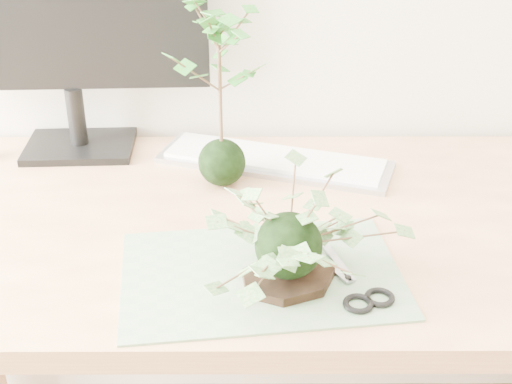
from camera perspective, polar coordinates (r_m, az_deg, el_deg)
desk at (r=1.30m, az=2.69°, el=-5.40°), size 1.60×0.70×0.74m
cutting_mat at (r=1.10m, az=0.43°, el=-6.59°), size 0.46×0.33×0.00m
stone_dish at (r=1.08m, az=2.56°, el=-6.88°), size 0.20×0.20×0.01m
ivy_kokedama at (r=1.02m, az=2.68°, el=-2.08°), size 0.36×0.36×0.20m
maple_kokedama at (r=1.27m, az=-2.98°, el=11.30°), size 0.21×0.21×0.38m
keyboard at (r=1.44m, az=1.50°, el=2.53°), size 0.49×0.28×0.02m
monitor at (r=1.46m, az=-15.07°, el=13.49°), size 0.56×0.17×0.49m
scissors at (r=1.07m, az=7.80°, el=-7.98°), size 0.10×0.19×0.01m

